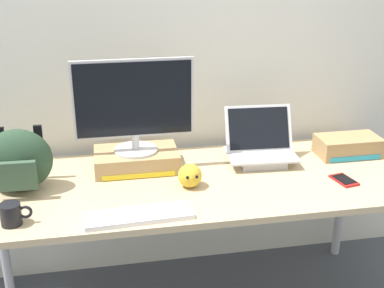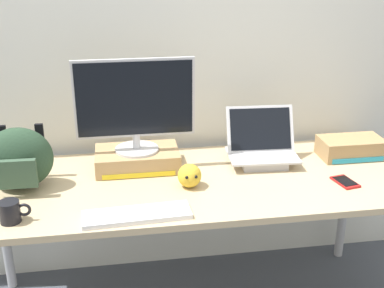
{
  "view_description": "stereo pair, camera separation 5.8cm",
  "coord_description": "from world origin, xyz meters",
  "px_view_note": "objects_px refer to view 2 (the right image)",
  "views": [
    {
      "loc": [
        -0.39,
        -2.1,
        1.76
      ],
      "look_at": [
        0.0,
        0.0,
        0.92
      ],
      "focal_mm": 47.33,
      "sensor_mm": 36.0,
      "label": 1
    },
    {
      "loc": [
        -0.33,
        -2.11,
        1.76
      ],
      "look_at": [
        0.0,
        0.0,
        0.92
      ],
      "focal_mm": 47.33,
      "sensor_mm": 36.0,
      "label": 2
    }
  ],
  "objects_px": {
    "messenger_backpack": "(19,159)",
    "toner_box_cyan": "(351,148)",
    "external_keyboard": "(137,215)",
    "coffee_mug": "(11,212)",
    "toner_box_yellow": "(137,159)",
    "cell_phone": "(345,182)",
    "open_laptop": "(262,152)",
    "desktop_monitor": "(135,105)",
    "plush_toy": "(190,176)"
  },
  "relations": [
    {
      "from": "external_keyboard",
      "to": "messenger_backpack",
      "type": "xyz_separation_m",
      "value": [
        -0.5,
        0.35,
        0.13
      ]
    },
    {
      "from": "toner_box_yellow",
      "to": "open_laptop",
      "type": "xyz_separation_m",
      "value": [
        0.62,
        -0.04,
        0.01
      ]
    },
    {
      "from": "coffee_mug",
      "to": "cell_phone",
      "type": "relative_size",
      "value": 0.86
    },
    {
      "from": "desktop_monitor",
      "to": "toner_box_cyan",
      "type": "distance_m",
      "value": 1.13
    },
    {
      "from": "desktop_monitor",
      "to": "toner_box_yellow",
      "type": "bearing_deg",
      "value": 89.97
    },
    {
      "from": "toner_box_yellow",
      "to": "external_keyboard",
      "type": "bearing_deg",
      "value": -93.59
    },
    {
      "from": "open_laptop",
      "to": "cell_phone",
      "type": "bearing_deg",
      "value": -39.17
    },
    {
      "from": "open_laptop",
      "to": "messenger_backpack",
      "type": "xyz_separation_m",
      "value": [
        -1.15,
        -0.1,
        0.09
      ]
    },
    {
      "from": "desktop_monitor",
      "to": "cell_phone",
      "type": "bearing_deg",
      "value": -18.98
    },
    {
      "from": "open_laptop",
      "to": "toner_box_cyan",
      "type": "bearing_deg",
      "value": 3.56
    },
    {
      "from": "messenger_backpack",
      "to": "toner_box_cyan",
      "type": "xyz_separation_m",
      "value": [
        1.62,
        0.1,
        -0.09
      ]
    },
    {
      "from": "coffee_mug",
      "to": "plush_toy",
      "type": "distance_m",
      "value": 0.77
    },
    {
      "from": "desktop_monitor",
      "to": "coffee_mug",
      "type": "xyz_separation_m",
      "value": [
        -0.52,
        -0.45,
        -0.28
      ]
    },
    {
      "from": "external_keyboard",
      "to": "toner_box_yellow",
      "type": "bearing_deg",
      "value": 83.29
    },
    {
      "from": "plush_toy",
      "to": "coffee_mug",
      "type": "bearing_deg",
      "value": -165.0
    },
    {
      "from": "open_laptop",
      "to": "external_keyboard",
      "type": "relative_size",
      "value": 0.8
    },
    {
      "from": "toner_box_yellow",
      "to": "messenger_backpack",
      "type": "xyz_separation_m",
      "value": [
        -0.53,
        -0.14,
        0.09
      ]
    },
    {
      "from": "external_keyboard",
      "to": "coffee_mug",
      "type": "xyz_separation_m",
      "value": [
        -0.49,
        0.04,
        0.03
      ]
    },
    {
      "from": "messenger_backpack",
      "to": "plush_toy",
      "type": "xyz_separation_m",
      "value": [
        0.75,
        -0.11,
        -0.09
      ]
    },
    {
      "from": "open_laptop",
      "to": "messenger_backpack",
      "type": "relative_size",
      "value": 1.16
    },
    {
      "from": "external_keyboard",
      "to": "coffee_mug",
      "type": "distance_m",
      "value": 0.5
    },
    {
      "from": "coffee_mug",
      "to": "toner_box_cyan",
      "type": "relative_size",
      "value": 0.39
    },
    {
      "from": "open_laptop",
      "to": "coffee_mug",
      "type": "height_order",
      "value": "open_laptop"
    },
    {
      "from": "toner_box_yellow",
      "to": "plush_toy",
      "type": "bearing_deg",
      "value": -48.24
    },
    {
      "from": "messenger_backpack",
      "to": "toner_box_cyan",
      "type": "distance_m",
      "value": 1.63
    },
    {
      "from": "messenger_backpack",
      "to": "external_keyboard",
      "type": "bearing_deg",
      "value": -34.13
    },
    {
      "from": "desktop_monitor",
      "to": "plush_toy",
      "type": "bearing_deg",
      "value": -48.03
    },
    {
      "from": "toner_box_yellow",
      "to": "desktop_monitor",
      "type": "bearing_deg",
      "value": -90.1
    },
    {
      "from": "desktop_monitor",
      "to": "external_keyboard",
      "type": "relative_size",
      "value": 1.28
    },
    {
      "from": "external_keyboard",
      "to": "cell_phone",
      "type": "xyz_separation_m",
      "value": [
        0.97,
        0.16,
        -0.01
      ]
    },
    {
      "from": "external_keyboard",
      "to": "coffee_mug",
      "type": "relative_size",
      "value": 3.56
    },
    {
      "from": "toner_box_yellow",
      "to": "plush_toy",
      "type": "xyz_separation_m",
      "value": [
        0.22,
        -0.25,
        0.01
      ]
    },
    {
      "from": "toner_box_yellow",
      "to": "cell_phone",
      "type": "bearing_deg",
      "value": -19.11
    },
    {
      "from": "external_keyboard",
      "to": "cell_phone",
      "type": "distance_m",
      "value": 0.98
    },
    {
      "from": "coffee_mug",
      "to": "cell_phone",
      "type": "bearing_deg",
      "value": 4.82
    },
    {
      "from": "coffee_mug",
      "to": "desktop_monitor",
      "type": "bearing_deg",
      "value": 40.44
    },
    {
      "from": "messenger_backpack",
      "to": "cell_phone",
      "type": "relative_size",
      "value": 2.1
    },
    {
      "from": "cell_phone",
      "to": "messenger_backpack",
      "type": "bearing_deg",
      "value": 161.14
    },
    {
      "from": "open_laptop",
      "to": "coffee_mug",
      "type": "xyz_separation_m",
      "value": [
        -1.14,
        -0.41,
        -0.01
      ]
    },
    {
      "from": "coffee_mug",
      "to": "cell_phone",
      "type": "height_order",
      "value": "coffee_mug"
    },
    {
      "from": "toner_box_yellow",
      "to": "external_keyboard",
      "type": "distance_m",
      "value": 0.49
    },
    {
      "from": "cell_phone",
      "to": "plush_toy",
      "type": "xyz_separation_m",
      "value": [
        -0.71,
        0.08,
        0.05
      ]
    },
    {
      "from": "toner_box_yellow",
      "to": "open_laptop",
      "type": "relative_size",
      "value": 1.14
    },
    {
      "from": "plush_toy",
      "to": "toner_box_cyan",
      "type": "height_order",
      "value": "plush_toy"
    },
    {
      "from": "open_laptop",
      "to": "external_keyboard",
      "type": "height_order",
      "value": "open_laptop"
    },
    {
      "from": "open_laptop",
      "to": "cell_phone",
      "type": "distance_m",
      "value": 0.43
    },
    {
      "from": "cell_phone",
      "to": "toner_box_cyan",
      "type": "xyz_separation_m",
      "value": [
        0.16,
        0.29,
        0.04
      ]
    },
    {
      "from": "cell_phone",
      "to": "toner_box_yellow",
      "type": "bearing_deg",
      "value": 149.38
    },
    {
      "from": "external_keyboard",
      "to": "plush_toy",
      "type": "bearing_deg",
      "value": 40.52
    },
    {
      "from": "open_laptop",
      "to": "plush_toy",
      "type": "xyz_separation_m",
      "value": [
        -0.4,
        -0.21,
        -0.0
      ]
    }
  ]
}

